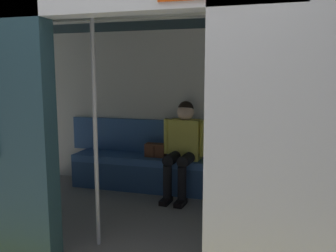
{
  "coord_description": "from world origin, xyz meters",
  "views": [
    {
      "loc": [
        -0.9,
        2.1,
        1.49
      ],
      "look_at": [
        0.02,
        -1.16,
        0.99
      ],
      "focal_mm": 37.34,
      "sensor_mm": 36.0,
      "label": 1
    }
  ],
  "objects_px": {
    "handbag": "(156,150)",
    "grab_pole_door": "(95,131)",
    "person_seated": "(183,143)",
    "bench_seat": "(189,168)",
    "book": "(212,159)",
    "grab_pole_far": "(210,135)",
    "train_car": "(161,79)"
  },
  "relations": [
    {
      "from": "grab_pole_door",
      "to": "grab_pole_far",
      "type": "relative_size",
      "value": 1.0
    },
    {
      "from": "bench_seat",
      "to": "person_seated",
      "type": "relative_size",
      "value": 2.68
    },
    {
      "from": "grab_pole_door",
      "to": "bench_seat",
      "type": "bearing_deg",
      "value": -107.8
    },
    {
      "from": "handbag",
      "to": "grab_pole_door",
      "type": "distance_m",
      "value": 1.65
    },
    {
      "from": "book",
      "to": "grab_pole_far",
      "type": "height_order",
      "value": "grab_pole_far"
    },
    {
      "from": "person_seated",
      "to": "grab_pole_door",
      "type": "xyz_separation_m",
      "value": [
        0.42,
        1.47,
        0.36
      ]
    },
    {
      "from": "train_car",
      "to": "person_seated",
      "type": "distance_m",
      "value": 1.17
    },
    {
      "from": "train_car",
      "to": "grab_pole_door",
      "type": "bearing_deg",
      "value": 55.92
    },
    {
      "from": "train_car",
      "to": "handbag",
      "type": "bearing_deg",
      "value": -68.73
    },
    {
      "from": "train_car",
      "to": "bench_seat",
      "type": "xyz_separation_m",
      "value": [
        -0.08,
        -0.92,
        -1.11
      ]
    },
    {
      "from": "book",
      "to": "grab_pole_far",
      "type": "distance_m",
      "value": 1.68
    },
    {
      "from": "train_car",
      "to": "handbag",
      "type": "height_order",
      "value": "train_car"
    },
    {
      "from": "book",
      "to": "grab_pole_far",
      "type": "xyz_separation_m",
      "value": [
        -0.22,
        1.56,
        0.57
      ]
    },
    {
      "from": "bench_seat",
      "to": "person_seated",
      "type": "distance_m",
      "value": 0.34
    },
    {
      "from": "bench_seat",
      "to": "grab_pole_far",
      "type": "distance_m",
      "value": 1.71
    },
    {
      "from": "train_car",
      "to": "bench_seat",
      "type": "distance_m",
      "value": 1.44
    },
    {
      "from": "grab_pole_door",
      "to": "grab_pole_far",
      "type": "distance_m",
      "value": 0.98
    },
    {
      "from": "handbag",
      "to": "train_car",
      "type": "bearing_deg",
      "value": 111.27
    },
    {
      "from": "person_seated",
      "to": "book",
      "type": "relative_size",
      "value": 5.33
    },
    {
      "from": "train_car",
      "to": "grab_pole_door",
      "type": "distance_m",
      "value": 0.84
    },
    {
      "from": "handbag",
      "to": "person_seated",
      "type": "bearing_deg",
      "value": 165.57
    },
    {
      "from": "train_car",
      "to": "grab_pole_far",
      "type": "height_order",
      "value": "train_car"
    },
    {
      "from": "bench_seat",
      "to": "grab_pole_door",
      "type": "bearing_deg",
      "value": 72.2
    },
    {
      "from": "person_seated",
      "to": "book",
      "type": "bearing_deg",
      "value": -160.35
    },
    {
      "from": "train_car",
      "to": "grab_pole_door",
      "type": "xyz_separation_m",
      "value": [
        0.4,
        0.6,
        -0.42
      ]
    },
    {
      "from": "bench_seat",
      "to": "grab_pole_far",
      "type": "relative_size",
      "value": 1.53
    },
    {
      "from": "handbag",
      "to": "grab_pole_door",
      "type": "height_order",
      "value": "grab_pole_door"
    },
    {
      "from": "book",
      "to": "grab_pole_door",
      "type": "bearing_deg",
      "value": 68.14
    },
    {
      "from": "person_seated",
      "to": "grab_pole_door",
      "type": "relative_size",
      "value": 0.57
    },
    {
      "from": "handbag",
      "to": "grab_pole_door",
      "type": "xyz_separation_m",
      "value": [
        0.03,
        1.57,
        0.5
      ]
    },
    {
      "from": "book",
      "to": "grab_pole_door",
      "type": "relative_size",
      "value": 0.11
    },
    {
      "from": "handbag",
      "to": "grab_pole_door",
      "type": "relative_size",
      "value": 0.13
    }
  ]
}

